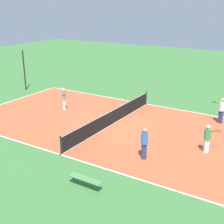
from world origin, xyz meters
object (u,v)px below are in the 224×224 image
bench (85,180)px  tennis_ball_far_baseline (115,130)px  tennis_ball_near_net (106,135)px  player_far_green (207,137)px  player_near_blue (144,141)px  tennis_net (112,117)px  player_near_white (221,109)px  player_baseline_gray (64,97)px  fence_post_back_right (24,70)px

bench → tennis_ball_far_baseline: (6.25, 2.26, -0.33)m
tennis_ball_near_net → player_far_green: bearing=-81.5°
bench → tennis_ball_near_net: 5.90m
player_near_blue → tennis_ball_near_net: player_near_blue is taller
bench → tennis_ball_near_net: bench is taller
tennis_net → player_near_white: 7.45m
player_baseline_gray → player_near_blue: 9.81m
tennis_net → player_baseline_gray: size_ratio=6.19×
tennis_net → bench: tennis_net is taller
tennis_net → fence_post_back_right: bearing=73.8°
tennis_ball_far_baseline → bench: bearing=-160.1°
bench → player_near_blue: 3.98m
player_baseline_gray → player_near_blue: bearing=21.2°
tennis_net → fence_post_back_right: fence_post_back_right is taller
fence_post_back_right → tennis_ball_near_net: bearing=-112.6°
tennis_net → player_far_green: 6.72m
player_far_green → tennis_ball_far_baseline: (-0.04, 5.87, -0.89)m
bench → player_baseline_gray: bearing=-45.2°
player_near_white → tennis_ball_far_baseline: size_ratio=26.17×
bench → player_baseline_gray: player_baseline_gray is taller
tennis_ball_far_baseline → tennis_ball_near_net: size_ratio=1.00×
bench → player_far_green: bearing=-119.8°
player_far_green → fence_post_back_right: (4.33, 18.49, 0.91)m
player_near_white → fence_post_back_right: size_ratio=0.48×
player_baseline_gray → player_far_green: (-1.63, -11.48, -0.06)m
tennis_net → player_baseline_gray: 4.91m
player_baseline_gray → tennis_ball_near_net: (-2.52, -5.52, -0.95)m
tennis_net → bench: bearing=-157.0°
player_near_white → bench: bearing=91.3°
fence_post_back_right → player_near_white: bearing=-87.8°
player_baseline_gray → tennis_net: bearing=37.3°
bench → player_baseline_gray: 11.18m
player_baseline_gray → tennis_ball_far_baseline: 5.93m
player_far_green → fence_post_back_right: 19.01m
tennis_net → tennis_ball_far_baseline: tennis_net is taller
player_baseline_gray → tennis_ball_far_baseline: player_baseline_gray is taller
player_near_white → tennis_ball_far_baseline: 7.47m
fence_post_back_right → player_baseline_gray: bearing=-111.1°
tennis_ball_near_net → tennis_ball_far_baseline: bearing=-5.9°
bench → player_near_blue: size_ratio=0.94×
tennis_ball_near_net → player_baseline_gray: bearing=65.5°
player_near_white → tennis_ball_near_net: bearing=63.9°
player_baseline_gray → player_near_blue: (-4.13, -8.90, 0.02)m
player_near_blue → fence_post_back_right: 17.33m
tennis_ball_far_baseline → player_baseline_gray: bearing=73.4°
tennis_net → player_near_blue: player_near_blue is taller
player_baseline_gray → fence_post_back_right: (2.70, 7.01, 0.85)m
player_baseline_gray → tennis_ball_near_net: size_ratio=25.21×
tennis_net → player_baseline_gray: (0.74, 4.83, 0.45)m
tennis_net → tennis_ball_near_net: (-1.78, -0.69, -0.51)m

